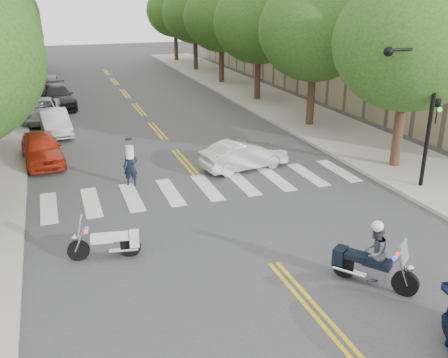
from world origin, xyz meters
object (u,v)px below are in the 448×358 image
officer_standing (131,167)px  motorcycle_police (372,257)px  motorcycle_parked (111,243)px  convertible (244,155)px

officer_standing → motorcycle_police: bearing=-39.7°
motorcycle_parked → officer_standing: 6.05m
convertible → officer_standing: bearing=84.1°
motorcycle_police → officer_standing: size_ratio=1.26×
motorcycle_parked → officer_standing: bearing=-6.3°
motorcycle_police → officer_standing: 10.85m
motorcycle_police → convertible: (0.29, 10.07, -0.20)m
convertible → motorcycle_parked: bearing=122.4°
officer_standing → convertible: size_ratio=0.41×
motorcycle_police → motorcycle_parked: (-6.48, 3.87, -0.37)m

